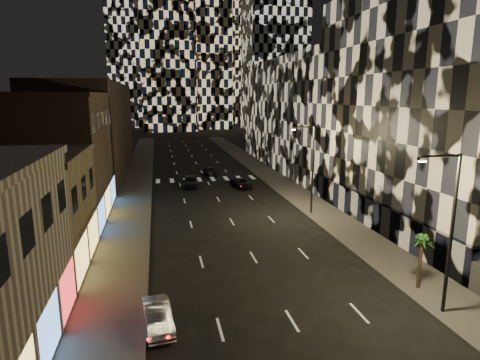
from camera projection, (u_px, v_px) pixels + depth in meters
name	position (u px, v px, depth m)	size (l,w,h in m)	color
sidewalk_left	(137.00, 182.00, 57.34)	(4.00, 120.00, 0.15)	#47443F
sidewalk_right	(271.00, 176.00, 61.31)	(4.00, 120.00, 0.15)	#47443F
curb_left	(152.00, 181.00, 57.76)	(0.20, 120.00, 0.15)	#4C4C47
curb_right	(258.00, 177.00, 60.89)	(0.20, 120.00, 0.15)	#4C4C47
retail_tan	(9.00, 217.00, 27.36)	(10.00, 10.00, 8.00)	#856D4F
retail_brown	(51.00, 160.00, 38.93)	(10.00, 15.00, 12.00)	#4F392C
retail_filler_left	(92.00, 128.00, 64.12)	(10.00, 40.00, 14.00)	#4F392C
midrise_right	(455.00, 108.00, 36.61)	(16.00, 25.00, 22.00)	#232326
midrise_base	(371.00, 213.00, 37.04)	(0.60, 25.00, 3.00)	#383838
midrise_filler_right	(317.00, 114.00, 68.16)	(16.00, 40.00, 18.00)	#232326
streetlight_near	(449.00, 224.00, 21.57)	(2.55, 0.25, 9.00)	black
streetlight_far	(311.00, 163.00, 40.73)	(2.55, 0.25, 9.00)	black
car_silver_parked	(158.00, 316.00, 21.22)	(1.35, 3.87, 1.28)	#A4A5AA
car_dark_midlane	(191.00, 181.00, 54.07)	(1.87, 4.66, 1.59)	black
car_dark_oncoming	(210.00, 171.00, 62.56)	(1.80, 4.43, 1.29)	black
car_dark_rightlane	(241.00, 183.00, 53.79)	(2.01, 4.36, 1.21)	black
palm_tree	(422.00, 244.00, 24.86)	(1.80, 1.79, 3.54)	#47331E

